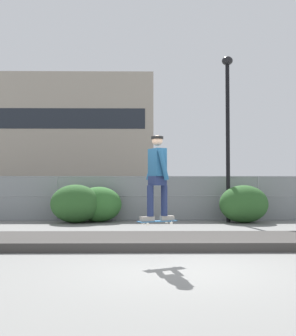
{
  "coord_description": "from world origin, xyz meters",
  "views": [
    {
      "loc": [
        -0.63,
        -7.64,
        1.53
      ],
      "look_at": [
        -0.45,
        6.42,
        2.06
      ],
      "focal_mm": 45.16,
      "sensor_mm": 36.0,
      "label": 1
    }
  ],
  "objects": [
    {
      "name": "library_building",
      "position": [
        -12.1,
        49.44,
        7.66
      ],
      "size": [
        25.58,
        11.69,
        15.33
      ],
      "color": "#9E9384",
      "rests_on": "ground_plane"
    },
    {
      "name": "parked_car_mid",
      "position": [
        1.68,
        13.1,
        0.84
      ],
      "size": [
        4.44,
        2.04,
        1.66
      ],
      "color": "#566B4C",
      "rests_on": "ground_plane"
    },
    {
      "name": "shrub_left",
      "position": [
        -3.27,
        8.96,
        0.75
      ],
      "size": [
        1.95,
        1.59,
        1.5
      ],
      "color": "#2D5B28",
      "rests_on": "ground_plane"
    },
    {
      "name": "shrub_center",
      "position": [
        -2.39,
        9.37,
        0.71
      ],
      "size": [
        1.83,
        1.5,
        1.41
      ],
      "color": "#336B2D",
      "rests_on": "ground_plane"
    },
    {
      "name": "gravel_berm",
      "position": [
        0.0,
        2.94,
        0.11
      ],
      "size": [
        17.01,
        2.42,
        0.22
      ],
      "primitive_type": "cube",
      "color": "#3D3A38",
      "rests_on": "ground_plane"
    },
    {
      "name": "shrub_right",
      "position": [
        3.34,
        8.92,
        0.74
      ],
      "size": [
        1.91,
        1.57,
        1.48
      ],
      "color": "#2D5B28",
      "rests_on": "ground_plane"
    },
    {
      "name": "chain_fence",
      "position": [
        0.0,
        9.97,
        0.93
      ],
      "size": [
        25.28,
        0.06,
        1.85
      ],
      "color": "gray",
      "rests_on": "ground_plane"
    },
    {
      "name": "ground_plane",
      "position": [
        0.0,
        0.0,
        0.0
      ],
      "size": [
        120.0,
        120.0,
        0.0
      ],
      "primitive_type": "plane",
      "color": "slate"
    },
    {
      "name": "skater",
      "position": [
        -0.35,
        0.58,
        1.75
      ],
      "size": [
        0.69,
        0.62,
        1.67
      ],
      "color": "gray",
      "rests_on": "skateboard"
    },
    {
      "name": "street_lamp",
      "position": [
        2.8,
        9.25,
        4.18
      ],
      "size": [
        0.44,
        0.44,
        6.7
      ],
      "color": "black",
      "rests_on": "ground_plane"
    },
    {
      "name": "parked_car_near",
      "position": [
        -4.71,
        13.07,
        0.84
      ],
      "size": [
        4.42,
        1.99,
        1.66
      ],
      "color": "navy",
      "rests_on": "ground_plane"
    },
    {
      "name": "skateboard",
      "position": [
        -0.35,
        0.58,
        0.8
      ],
      "size": [
        0.81,
        0.54,
        0.07
      ],
      "color": "#2D608C"
    }
  ]
}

